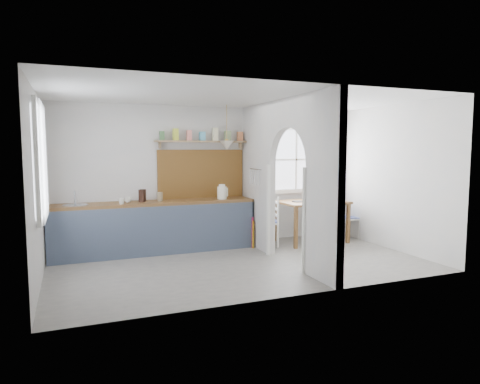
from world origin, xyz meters
name	(u,v)px	position (x,y,z in m)	size (l,w,h in m)	color
floor	(243,264)	(0.00, 0.00, 0.00)	(5.80, 3.20, 0.01)	gray
ceiling	(243,97)	(0.00, 0.00, 2.60)	(5.80, 3.20, 0.01)	silver
walls	(243,182)	(0.00, 0.00, 1.30)	(5.81, 3.21, 2.60)	silver
partition	(282,171)	(0.70, 0.06, 1.45)	(0.12, 3.20, 2.60)	silver
kitchen_window	(38,161)	(-2.87, 0.00, 1.65)	(0.10, 1.16, 1.50)	white
nook_window	(296,160)	(1.80, 1.56, 1.60)	(1.76, 0.10, 1.30)	white
counter	(155,226)	(-1.13, 1.33, 0.46)	(3.50, 0.60, 0.90)	brown
sink	(75,206)	(-2.43, 1.30, 0.89)	(0.40, 0.40, 0.02)	silver
backsplash	(201,174)	(-0.20, 1.58, 1.35)	(1.65, 0.03, 0.90)	brown
shelf	(202,139)	(-0.20, 1.49, 2.00)	(1.75, 0.20, 0.21)	tan
pendant_lamp	(227,145)	(0.15, 1.15, 1.88)	(0.26, 0.26, 0.16)	silver
utensil_rail	(256,169)	(0.61, 0.90, 1.45)	(0.02, 0.02, 0.50)	silver
dining_table	(312,222)	(1.86, 1.02, 0.40)	(1.29, 0.86, 0.81)	brown
chair_left	(266,221)	(0.89, 1.06, 0.47)	(0.43, 0.43, 0.94)	white
chair_right	(348,217)	(2.77, 1.10, 0.42)	(0.38, 0.38, 0.84)	white
kettle	(222,192)	(0.08, 1.22, 1.04)	(0.23, 0.18, 0.27)	white
mug_a	(122,201)	(-1.71, 1.14, 0.95)	(0.11, 0.11, 0.10)	silver
mug_b	(128,200)	(-1.58, 1.36, 0.95)	(0.12, 0.12, 0.09)	white
knife_block	(142,196)	(-1.34, 1.35, 1.01)	(0.10, 0.14, 0.21)	#3B1C11
jar	(160,197)	(-1.04, 1.32, 0.98)	(0.10, 0.10, 0.16)	#887353
towel_magenta	(252,233)	(0.58, 0.97, 0.28)	(0.02, 0.03, 0.58)	#B21C49
towel_orange	(253,235)	(0.58, 0.93, 0.25)	(0.02, 0.03, 0.52)	#BE7F15
bowl	(326,199)	(2.09, 0.89, 0.84)	(0.29, 0.29, 0.07)	beige
table_cup	(309,201)	(1.66, 0.81, 0.85)	(0.09, 0.09, 0.09)	#6C9368
plate	(297,201)	(1.53, 1.03, 0.81)	(0.20, 0.20, 0.02)	black
vase	(309,195)	(1.91, 1.24, 0.91)	(0.20, 0.20, 0.21)	#3C2847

